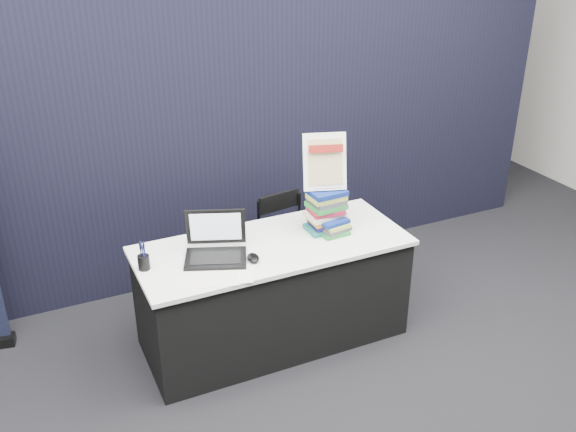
# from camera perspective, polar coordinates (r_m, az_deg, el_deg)

# --- Properties ---
(floor) EXTENTS (8.00, 8.00, 0.00)m
(floor) POSITION_cam_1_polar(r_m,az_deg,el_deg) (4.23, 1.84, -14.72)
(floor) COLOR black
(floor) RESTS_ON ground
(wall_back) EXTENTS (8.00, 0.02, 3.50)m
(wall_back) POSITION_cam_1_polar(r_m,az_deg,el_deg) (7.08, -13.36, 17.09)
(wall_back) COLOR #A5A19B
(wall_back) RESTS_ON floor
(drape_partition) EXTENTS (6.00, 0.08, 2.40)m
(drape_partition) POSITION_cam_1_polar(r_m,az_deg,el_deg) (4.94, -6.41, 7.40)
(drape_partition) COLOR black
(drape_partition) RESTS_ON floor
(display_table) EXTENTS (1.80, 0.75, 0.75)m
(display_table) POSITION_cam_1_polar(r_m,az_deg,el_deg) (4.41, -1.34, -6.77)
(display_table) COLOR black
(display_table) RESTS_ON floor
(laptop) EXTENTS (0.45, 0.43, 0.29)m
(laptop) POSITION_cam_1_polar(r_m,az_deg,el_deg) (4.06, -6.72, -2.77)
(laptop) COLOR black
(laptop) RESTS_ON display_table
(mouse) EXTENTS (0.09, 0.13, 0.04)m
(mouse) POSITION_cam_1_polar(r_m,az_deg,el_deg) (4.02, -3.11, -3.73)
(mouse) COLOR black
(mouse) RESTS_ON display_table
(brochure_left) EXTENTS (0.39, 0.32, 0.00)m
(brochure_left) POSITION_cam_1_polar(r_m,az_deg,el_deg) (3.88, -6.97, -5.42)
(brochure_left) COLOR silver
(brochure_left) RESTS_ON display_table
(brochure_mid) EXTENTS (0.31, 0.27, 0.00)m
(brochure_mid) POSITION_cam_1_polar(r_m,az_deg,el_deg) (3.88, -5.10, -5.29)
(brochure_mid) COLOR white
(brochure_mid) RESTS_ON display_table
(brochure_right) EXTENTS (0.32, 0.28, 0.00)m
(brochure_right) POSITION_cam_1_polar(r_m,az_deg,el_deg) (3.90, -8.71, -5.37)
(brochure_right) COLOR silver
(brochure_right) RESTS_ON display_table
(pen_cup) EXTENTS (0.09, 0.09, 0.09)m
(pen_cup) POSITION_cam_1_polar(r_m,az_deg,el_deg) (4.01, -12.70, -4.05)
(pen_cup) COLOR black
(pen_cup) RESTS_ON display_table
(book_stack_tall) EXTENTS (0.24, 0.19, 0.29)m
(book_stack_tall) POSITION_cam_1_polar(r_m,az_deg,el_deg) (4.35, 3.37, 0.55)
(book_stack_tall) COLOR #196059
(book_stack_tall) RESTS_ON display_table
(book_stack_short) EXTENTS (0.20, 0.16, 0.10)m
(book_stack_short) POSITION_cam_1_polar(r_m,az_deg,el_deg) (4.33, 4.15, -0.95)
(book_stack_short) COLOR #207B2F
(book_stack_short) RESTS_ON display_table
(info_sign) EXTENTS (0.31, 0.19, 0.39)m
(info_sign) POSITION_cam_1_polar(r_m,az_deg,el_deg) (4.24, 3.29, 4.77)
(info_sign) COLOR black
(info_sign) RESTS_ON book_stack_tall
(stacking_chair) EXTENTS (0.41, 0.42, 0.80)m
(stacking_chair) POSITION_cam_1_polar(r_m,az_deg,el_deg) (4.89, -0.12, -2.33)
(stacking_chair) COLOR black
(stacking_chair) RESTS_ON floor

